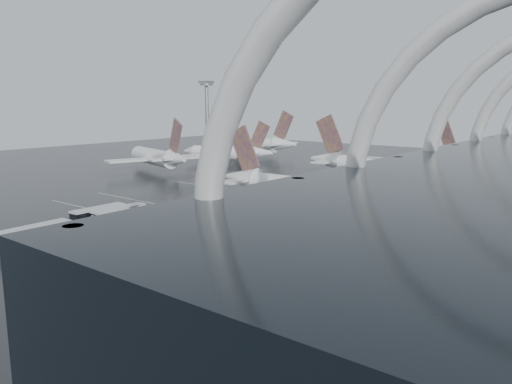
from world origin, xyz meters
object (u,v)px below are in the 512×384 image
Objects in this scene: bus_row_near_a at (98,213)px; floodlight_mast at (207,136)px; bus_row_far_b at (33,234)px; bus_row_near_d at (137,220)px; van_curve_a at (65,272)px; jet_remote_mid at (228,153)px; jet_remote_west at (157,158)px; gse_cart_belly_c at (319,219)px; gse_cart_belly_b at (408,227)px; bus_row_near_c at (124,218)px; bus_row_near_b at (119,213)px; van_curve_b at (106,302)px; jet_remote_far at (253,144)px; airliner_gate_c at (491,158)px; airliner_gate_b at (398,169)px; airliner_main at (319,192)px; gse_cart_belly_e at (356,217)px; van_curve_c at (101,342)px.

bus_row_near_a is 0.42× the size of floodlight_mast.
bus_row_far_b is at bearing -161.15° from bus_row_near_a.
van_curve_a is (15.56, -25.39, -0.89)m from bus_row_near_d.
jet_remote_mid is at bearing 42.89° from van_curve_a.
jet_remote_west is 93.37m from gse_cart_belly_c.
bus_row_far_b is 6.10× the size of gse_cart_belly_b.
bus_row_near_c is 6.13× the size of gse_cart_belly_c.
bus_row_near_b reaches higher than van_curve_a.
gse_cart_belly_c is (10.63, 54.10, -0.36)m from van_curve_a.
van_curve_b is 2.27× the size of gse_cart_belly_b.
jet_remote_far is at bearing 25.21° from bus_row_near_b.
bus_row_far_b is (-0.97, -19.19, 0.27)m from bus_row_near_c.
floodlight_mast is (-23.58, -129.62, 13.98)m from airliner_gate_c.
airliner_gate_c is 3.75× the size of bus_row_far_b.
jet_remote_mid is 2.99× the size of bus_row_far_b.
bus_row_far_b is (-26.70, -100.91, -3.54)m from airliner_gate_b.
gse_cart_belly_c is at bearing 22.12° from van_curve_b.
floodlight_mast is 12.88× the size of gse_cart_belly_b.
airliner_main is at bearing 65.19° from floodlight_mast.
gse_cart_belly_b is (44.30, 33.32, -1.16)m from bus_row_near_d.
bus_row_near_b is 52.05m from gse_cart_belly_e.
jet_remote_west reaches higher than gse_cart_belly_c.
airliner_main is at bearing -91.76° from airliner_gate_b.
gse_cart_belly_c is (-18.11, -4.61, -0.10)m from gse_cart_belly_b.
jet_remote_west reaches higher than bus_row_near_a.
gse_cart_belly_b is (112.03, -88.68, -5.02)m from jet_remote_far.
bus_row_near_b is 58.86m from van_curve_c.
airliner_gate_b is 73.11m from floodlight_mast.
bus_row_near_d reaches higher than gse_cart_belly_c.
jet_remote_mid reaches higher than gse_cart_belly_e.
van_curve_c is 56.26m from floodlight_mast.
gse_cart_belly_b reaches higher than gse_cart_belly_e.
bus_row_near_a is 5.81× the size of gse_cart_belly_e.
jet_remote_far is 7.75× the size of van_curve_a.
bus_row_near_b is (59.72, -120.54, -3.94)m from jet_remote_far.
bus_row_near_b is at bearing 78.21° from bus_row_near_d.
airliner_gate_c is 103.23m from jet_remote_far.
van_curve_c is at bearing -77.54° from airliner_main.
jet_remote_west reaches higher than bus_row_near_c.
airliner_gate_c is 105.26m from gse_cart_belly_e.
van_curve_a is (-18.31, -165.57, -3.88)m from airliner_gate_c.
airliner_gate_b is 77.33m from jet_remote_mid.
bus_row_near_a is at bearing -151.88° from floodlight_mast.
airliner_main is 4.15× the size of bus_row_far_b.
gse_cart_belly_b is (106.53, -25.01, -4.62)m from jet_remote_west.
airliner_gate_c is at bearing 86.06° from gse_cart_belly_c.
gse_cart_belly_b is (14.40, 61.68, -0.26)m from van_curve_b.
van_curve_c is at bearing 123.01° from jet_remote_far.
airliner_gate_c is at bearing -17.95° from bus_row_near_b.
jet_remote_far reaches higher than jet_remote_west.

